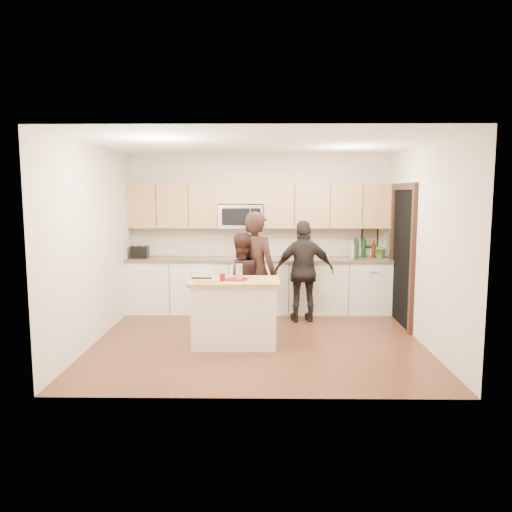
{
  "coord_description": "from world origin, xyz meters",
  "views": [
    {
      "loc": [
        0.07,
        -6.8,
        2.07
      ],
      "look_at": [
        -0.03,
        0.35,
        1.15
      ],
      "focal_mm": 35.0,
      "sensor_mm": 36.0,
      "label": 1
    }
  ],
  "objects_px": {
    "island": "(235,312)",
    "woman_left": "(255,272)",
    "woman_center": "(240,283)",
    "woman_right": "(304,271)",
    "toaster": "(140,252)"
  },
  "relations": [
    {
      "from": "island",
      "to": "woman_left",
      "type": "relative_size",
      "value": 0.67
    },
    {
      "from": "island",
      "to": "woman_left",
      "type": "xyz_separation_m",
      "value": [
        0.27,
        0.71,
        0.44
      ]
    },
    {
      "from": "toaster",
      "to": "woman_center",
      "type": "distance_m",
      "value": 2.2
    },
    {
      "from": "island",
      "to": "woman_right",
      "type": "height_order",
      "value": "woman_right"
    },
    {
      "from": "woman_center",
      "to": "woman_right",
      "type": "height_order",
      "value": "woman_right"
    },
    {
      "from": "island",
      "to": "woman_center",
      "type": "distance_m",
      "value": 0.71
    },
    {
      "from": "island",
      "to": "woman_right",
      "type": "bearing_deg",
      "value": 50.34
    },
    {
      "from": "woman_center",
      "to": "woman_right",
      "type": "distance_m",
      "value": 1.17
    },
    {
      "from": "woman_center",
      "to": "woman_left",
      "type": "bearing_deg",
      "value": 177.36
    },
    {
      "from": "island",
      "to": "woman_center",
      "type": "relative_size",
      "value": 0.82
    },
    {
      "from": "woman_left",
      "to": "toaster",
      "type": "bearing_deg",
      "value": -2.58
    },
    {
      "from": "woman_left",
      "to": "woman_center",
      "type": "relative_size",
      "value": 1.21
    },
    {
      "from": "woman_right",
      "to": "island",
      "type": "bearing_deg",
      "value": 45.31
    },
    {
      "from": "woman_right",
      "to": "toaster",
      "type": "bearing_deg",
      "value": -18.17
    },
    {
      "from": "island",
      "to": "woman_right",
      "type": "xyz_separation_m",
      "value": [
        1.04,
        1.27,
        0.36
      ]
    }
  ]
}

